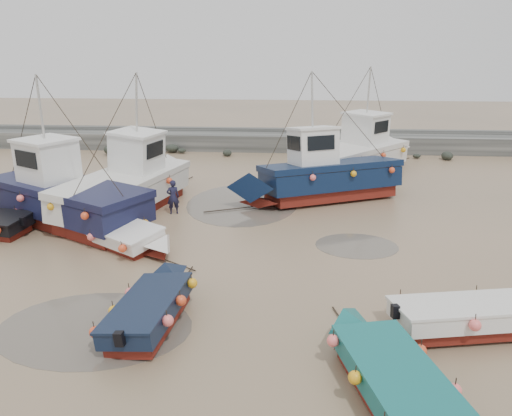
# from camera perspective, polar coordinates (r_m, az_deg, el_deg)

# --- Properties ---
(ground) EXTENTS (120.00, 120.00, 0.00)m
(ground) POSITION_cam_1_polar(r_m,az_deg,el_deg) (16.80, -9.03, -7.98)
(ground) COLOR #977A5D
(ground) RESTS_ON ground
(seawall) EXTENTS (60.00, 4.92, 1.50)m
(seawall) POSITION_cam_1_polar(r_m,az_deg,el_deg) (37.45, -1.35, 7.62)
(seawall) COLOR slate
(seawall) RESTS_ON ground
(puddle_a) EXTENTS (5.32, 5.32, 0.01)m
(puddle_a) POSITION_cam_1_polar(r_m,az_deg,el_deg) (14.62, -17.93, -12.83)
(puddle_a) COLOR #5B5348
(puddle_a) RESTS_ON ground
(puddle_b) EXTENTS (3.17, 3.17, 0.01)m
(puddle_b) POSITION_cam_1_polar(r_m,az_deg,el_deg) (19.60, 11.43, -4.25)
(puddle_b) COLOR #5B5348
(puddle_b) RESTS_ON ground
(puddle_d) EXTENTS (5.39, 5.39, 0.01)m
(puddle_d) POSITION_cam_1_polar(r_m,az_deg,el_deg) (24.42, -1.57, 0.55)
(puddle_d) COLOR #5B5348
(puddle_d) RESTS_ON ground
(dinghy_1) EXTENTS (2.25, 5.71, 1.43)m
(dinghy_1) POSITION_cam_1_polar(r_m,az_deg,el_deg) (14.27, -11.46, -10.53)
(dinghy_1) COLOR maroon
(dinghy_1) RESTS_ON ground
(dinghy_2) EXTENTS (2.70, 5.84, 1.43)m
(dinghy_2) POSITION_cam_1_polar(r_m,az_deg,el_deg) (11.87, 14.81, -17.19)
(dinghy_2) COLOR maroon
(dinghy_2) RESTS_ON ground
(dinghy_3) EXTENTS (6.68, 2.63, 1.43)m
(dinghy_3) POSITION_cam_1_polar(r_m,az_deg,el_deg) (14.88, 25.15, -10.83)
(dinghy_3) COLOR maroon
(dinghy_3) RESTS_ON ground
(dinghy_5) EXTENTS (5.26, 3.88, 1.43)m
(dinghy_5) POSITION_cam_1_polar(r_m,az_deg,el_deg) (19.50, -14.57, -2.87)
(dinghy_5) COLOR maroon
(dinghy_5) RESTS_ON ground
(cabin_boat_0) EXTENTS (10.21, 6.73, 6.22)m
(cabin_boat_0) POSITION_cam_1_polar(r_m,az_deg,el_deg) (22.97, -21.72, 1.55)
(cabin_boat_0) COLOR maroon
(cabin_boat_0) RESTS_ON ground
(cabin_boat_1) EXTENTS (4.82, 10.92, 6.22)m
(cabin_boat_1) POSITION_cam_1_polar(r_m,az_deg,el_deg) (23.82, -14.10, 2.84)
(cabin_boat_1) COLOR maroon
(cabin_boat_1) RESTS_ON ground
(cabin_boat_2) EXTENTS (9.63, 5.61, 6.22)m
(cabin_boat_2) POSITION_cam_1_polar(r_m,az_deg,el_deg) (24.72, 7.35, 3.84)
(cabin_boat_2) COLOR maroon
(cabin_boat_2) RESTS_ON ground
(cabin_boat_3) EXTENTS (7.90, 8.80, 6.22)m
(cabin_boat_3) POSITION_cam_1_polar(r_m,az_deg,el_deg) (30.60, 11.81, 6.28)
(cabin_boat_3) COLOR maroon
(cabin_boat_3) RESTS_ON ground
(person) EXTENTS (0.68, 0.57, 1.59)m
(person) POSITION_cam_1_polar(r_m,az_deg,el_deg) (23.21, -9.37, -0.63)
(person) COLOR #1A1A33
(person) RESTS_ON ground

